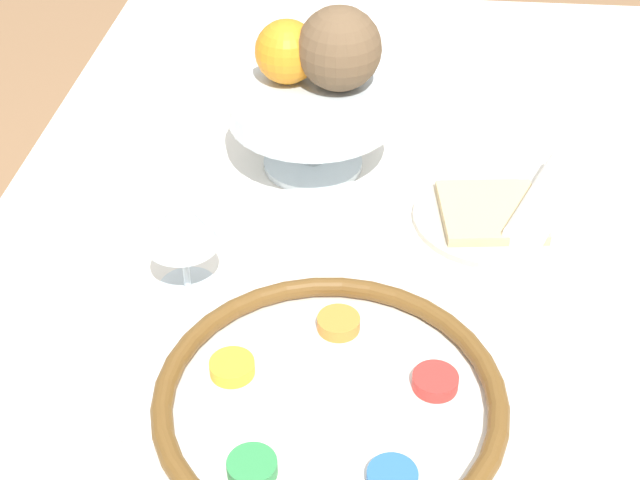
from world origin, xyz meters
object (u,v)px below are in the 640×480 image
(fruit_stand, at_px, (313,113))
(napkin_roll, at_px, (546,199))
(orange_fruit, at_px, (287,52))
(wine_glass, at_px, (181,225))
(coconut, at_px, (339,49))
(seder_plate, at_px, (330,401))
(bread_plate, at_px, (490,216))

(fruit_stand, distance_m, napkin_roll, 0.30)
(orange_fruit, bearing_deg, fruit_stand, -135.12)
(wine_glass, relative_size, coconut, 1.15)
(napkin_roll, bearing_deg, coconut, 67.41)
(orange_fruit, relative_size, coconut, 0.77)
(fruit_stand, height_order, orange_fruit, orange_fruit)
(seder_plate, height_order, napkin_roll, napkin_roll)
(coconut, height_order, bread_plate, coconut)
(orange_fruit, bearing_deg, seder_plate, -168.32)
(fruit_stand, bearing_deg, bread_plate, -114.28)
(seder_plate, bearing_deg, napkin_roll, -34.81)
(seder_plate, distance_m, napkin_roll, 0.40)
(seder_plate, relative_size, orange_fruit, 4.10)
(seder_plate, height_order, orange_fruit, orange_fruit)
(fruit_stand, height_order, coconut, coconut)
(seder_plate, xyz_separation_m, orange_fruit, (0.44, 0.09, 0.13))
(wine_glass, relative_size, orange_fruit, 1.49)
(wine_glass, xyz_separation_m, orange_fruit, (0.28, -0.07, 0.06))
(wine_glass, distance_m, orange_fruit, 0.30)
(wine_glass, relative_size, bread_plate, 0.65)
(wine_glass, height_order, coconut, coconut)
(seder_plate, bearing_deg, wine_glass, 46.46)
(wine_glass, distance_m, coconut, 0.31)
(coconut, bearing_deg, napkin_roll, -112.59)
(coconut, xyz_separation_m, napkin_roll, (-0.11, -0.25, -0.13))
(fruit_stand, xyz_separation_m, orange_fruit, (0.03, 0.03, 0.06))
(seder_plate, relative_size, wine_glass, 2.75)
(orange_fruit, xyz_separation_m, napkin_roll, (-0.11, -0.32, -0.12))
(wine_glass, bearing_deg, fruit_stand, -23.85)
(seder_plate, xyz_separation_m, wine_glass, (0.16, 0.17, 0.07))
(orange_fruit, relative_size, bread_plate, 0.44)
(orange_fruit, relative_size, napkin_roll, 0.45)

